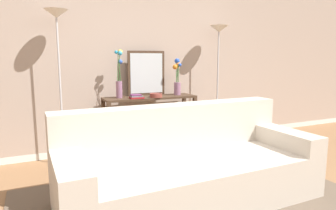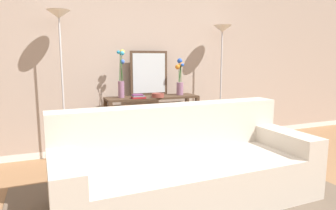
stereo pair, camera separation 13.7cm
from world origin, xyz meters
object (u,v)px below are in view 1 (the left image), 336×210
at_px(floor_lamp_left, 58,45).
at_px(vase_short_flowers, 177,78).
at_px(vase_tall_flowers, 119,77).
at_px(wall_mirror, 146,73).
at_px(book_stack, 136,97).
at_px(book_row_under_console, 129,151).
at_px(couch, 188,168).
at_px(fruit_bowl, 156,95).
at_px(console_table, 150,114).
at_px(floor_lamp_right, 218,52).

height_order(floor_lamp_left, vase_short_flowers, floor_lamp_left).
bearing_deg(vase_tall_flowers, wall_mirror, 16.43).
relative_size(vase_short_flowers, book_stack, 2.83).
bearing_deg(book_row_under_console, couch, -85.61).
xyz_separation_m(wall_mirror, vase_tall_flowers, (-0.44, -0.13, -0.04)).
bearing_deg(floor_lamp_left, vase_short_flowers, 2.02).
relative_size(couch, book_row_under_console, 5.42).
xyz_separation_m(floor_lamp_left, fruit_bowl, (1.23, -0.09, -0.67)).
xyz_separation_m(floor_lamp_left, vase_short_flowers, (1.63, 0.06, -0.46)).
xyz_separation_m(floor_lamp_left, vase_tall_flowers, (0.77, 0.07, -0.41)).
relative_size(couch, book_stack, 12.93).
height_order(fruit_bowl, book_row_under_console, fruit_bowl).
relative_size(console_table, floor_lamp_left, 0.68).
bearing_deg(wall_mirror, floor_lamp_left, -170.59).
bearing_deg(fruit_bowl, vase_short_flowers, 19.90).
bearing_deg(vase_tall_flowers, console_table, -4.34).
relative_size(wall_mirror, book_row_under_console, 1.42).
relative_size(fruit_bowl, book_stack, 0.91).
xyz_separation_m(couch, floor_lamp_left, (-0.99, 1.48, 1.20)).
distance_m(wall_mirror, vase_short_flowers, 0.46).
relative_size(floor_lamp_left, book_stack, 10.16).
bearing_deg(vase_short_flowers, couch, -112.72).
distance_m(couch, vase_short_flowers, 1.83).
xyz_separation_m(fruit_bowl, book_stack, (-0.28, 0.00, -0.00)).
distance_m(floor_lamp_right, book_stack, 1.48).
height_order(floor_lamp_right, wall_mirror, floor_lamp_right).
relative_size(couch, vase_short_flowers, 4.57).
height_order(couch, book_row_under_console, couch).
height_order(book_stack, book_row_under_console, book_stack).
xyz_separation_m(console_table, floor_lamp_left, (-1.19, -0.04, 0.94)).
xyz_separation_m(fruit_bowl, book_row_under_console, (-0.36, 0.12, -0.78)).
height_order(floor_lamp_left, floor_lamp_right, floor_lamp_left).
distance_m(wall_mirror, fruit_bowl, 0.41).
bearing_deg(fruit_bowl, console_table, 107.45).
bearing_deg(fruit_bowl, wall_mirror, 95.65).
distance_m(floor_lamp_left, book_row_under_console, 1.69).
relative_size(vase_tall_flowers, book_stack, 3.45).
distance_m(floor_lamp_left, vase_short_flowers, 1.70).
xyz_separation_m(floor_lamp_right, fruit_bowl, (-1.07, -0.09, -0.60)).
bearing_deg(couch, vase_short_flowers, 67.28).
bearing_deg(floor_lamp_right, floor_lamp_left, 180.00).
bearing_deg(book_row_under_console, fruit_bowl, -18.95).
bearing_deg(fruit_bowl, vase_tall_flowers, 161.48).
bearing_deg(couch, console_table, 82.27).
relative_size(couch, floor_lamp_left, 1.27).
bearing_deg(book_row_under_console, console_table, 0.00).
relative_size(vase_short_flowers, book_row_under_console, 1.19).
bearing_deg(book_stack, couch, -88.50).
bearing_deg(floor_lamp_right, vase_tall_flowers, 177.38).
bearing_deg(wall_mirror, book_stack, -131.99).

